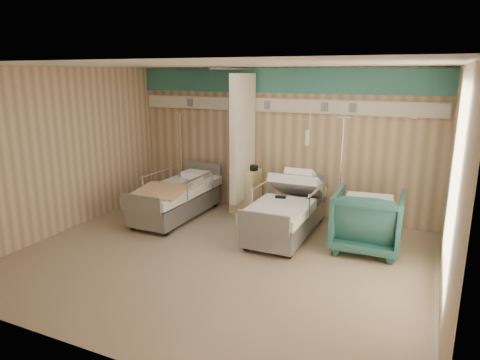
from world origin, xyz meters
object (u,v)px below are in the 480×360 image
object	(u,v)px
bed_left	(176,202)
iv_stand_left	(182,183)
visitor_armchair	(367,221)
bedside_cabinet	(246,191)
iv_stand_right	(339,206)
bed_right	(286,218)

from	to	relation	value
bed_left	iv_stand_left	distance (m)	1.09
bed_left	visitor_armchair	distance (m)	3.54
bedside_cabinet	iv_stand_right	distance (m)	1.88
bedside_cabinet	visitor_armchair	size ratio (longest dim) A/B	0.81
bedside_cabinet	iv_stand_left	distance (m)	1.53
bed_left	bedside_cabinet	xyz separation A→B (m)	(1.05, 0.90, 0.11)
bedside_cabinet	iv_stand_left	world-z (taller)	iv_stand_left
bedside_cabinet	visitor_armchair	xyz separation A→B (m)	(2.48, -0.96, 0.05)
visitor_armchair	bed_left	bearing A→B (deg)	-2.91
bed_right	bedside_cabinet	size ratio (longest dim) A/B	2.54
bed_right	visitor_armchair	xyz separation A→B (m)	(1.33, -0.06, 0.16)
bed_right	bedside_cabinet	world-z (taller)	bedside_cabinet
bed_right	bed_left	distance (m)	2.20
iv_stand_right	iv_stand_left	world-z (taller)	iv_stand_right
visitor_armchair	iv_stand_left	xyz separation A→B (m)	(-4.01, 1.04, -0.09)
visitor_armchair	bedside_cabinet	bearing A→B (deg)	-23.05
bed_left	bedside_cabinet	distance (m)	1.39
bed_right	bed_left	size ratio (longest dim) A/B	1.00
bed_right	iv_stand_left	world-z (taller)	iv_stand_left
bed_right	iv_stand_left	size ratio (longest dim) A/B	1.14
iv_stand_left	visitor_armchair	bearing A→B (deg)	-14.51
bed_right	iv_stand_right	bearing A→B (deg)	44.94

